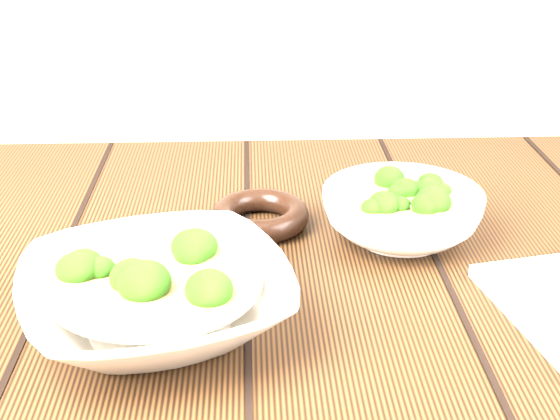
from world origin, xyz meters
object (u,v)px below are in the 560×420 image
table (268,369)px  soup_bowl_back (402,212)px  soup_bowl_front (156,296)px  trivet (260,215)px

table → soup_bowl_back: size_ratio=5.22×
soup_bowl_front → soup_bowl_back: size_ratio=1.30×
soup_bowl_front → trivet: 0.23m
table → soup_bowl_back: 0.23m
soup_bowl_back → trivet: 0.16m
soup_bowl_front → trivet: bearing=64.7°
soup_bowl_front → soup_bowl_back: (0.25, 0.17, -0.00)m
trivet → table: bearing=-87.1°
soup_bowl_front → trivet: size_ratio=2.64×
soup_bowl_front → table: bearing=42.7°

